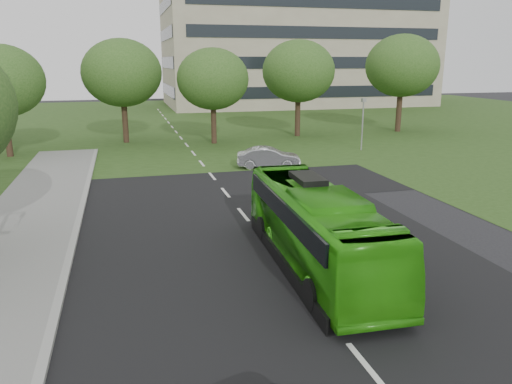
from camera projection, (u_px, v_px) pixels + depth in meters
ground at (285, 266)px, 16.89m from camera, size 160.00×160.00×0.00m
street_surfaces at (187, 152)px, 38.05m from camera, size 120.00×120.00×0.15m
office_building at (296, 22)px, 77.08m from camera, size 40.10×20.10×25.00m
tree_park_a at (1, 81)px, 34.86m from camera, size 5.96×5.96×7.91m
tree_park_b at (122, 73)px, 41.03m from camera, size 6.52×6.52×8.55m
tree_park_c at (213, 79)px, 40.65m from camera, size 5.88×5.88×7.80m
tree_park_d at (299, 71)px, 44.70m from camera, size 6.51×6.51×8.61m
tree_park_e at (402, 66)px, 47.53m from camera, size 6.92×6.92×9.23m
bus at (316, 227)px, 16.58m from camera, size 2.63×9.85×2.72m
sedan at (269, 158)px, 32.26m from camera, size 4.30×2.37×1.34m
camera_pole at (363, 117)px, 38.12m from camera, size 0.35×0.31×3.99m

